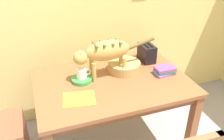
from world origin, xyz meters
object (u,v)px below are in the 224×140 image
Objects in this scene: dining_table at (112,88)px; magazine at (79,99)px; book_stack at (165,71)px; toaster at (147,53)px; cat at (104,52)px; coffee_mug at (82,73)px; saucer_bowl at (82,79)px; wicker_basket at (124,66)px.

magazine is at bearing -151.47° from dining_table.
toaster reaches higher than book_stack.
cat is 0.54m from toaster.
saucer_bowl is at bearing 180.00° from coffee_mug.
book_stack is (0.49, -0.06, 0.12)m from dining_table.
cat is 0.58m from book_stack.
cat reaches higher than dining_table.
wicker_basket is at bearing 41.34° from magazine.
toaster is at bearing 13.75° from saucer_bowl.
coffee_mug is (-0.21, -0.00, -0.16)m from cat.
coffee_mug reaches higher than wicker_basket.
coffee_mug is at bearing 90.02° from cat.
magazine is 0.58m from wicker_basket.
book_stack is 0.37m from wicker_basket.
dining_table is 0.31m from coffee_mug.
dining_table is 7.39× the size of saucer_bowl.
wicker_basket is (0.20, 0.05, -0.19)m from cat.
wicker_basket is at bearing -77.80° from cat.
coffee_mug reaches higher than magazine.
cat is 0.45m from magazine.
cat is 5.69× the size of coffee_mug.
saucer_bowl is 0.06m from coffee_mug.
coffee_mug is at bearing 81.11° from magazine.
magazine is at bearing -148.58° from wicker_basket.
dining_table is at bearing -143.12° from wicker_basket.
coffee_mug is at bearing 170.12° from book_stack.
toaster is at bearing 22.38° from wicker_basket.
coffee_mug is 0.52× the size of magazine.
cat is at bearing -161.22° from toaster.
book_stack is at bearing 18.34° from magazine.
magazine is at bearing -151.74° from toaster.
book_stack is at bearing -83.09° from toaster.
book_stack is at bearing -9.84° from saucer_bowl.
saucer_bowl is at bearing 90.00° from cat.
coffee_mug is at bearing -166.18° from toaster.
dining_table is at bearing 172.97° from book_stack.
magazine reaches higher than dining_table.
saucer_bowl is 0.72× the size of magazine.
magazine is at bearing -108.10° from saucer_bowl.
book_stack is at bearing -29.12° from wicker_basket.
book_stack is 0.98× the size of toaster.
saucer_bowl reaches higher than magazine.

